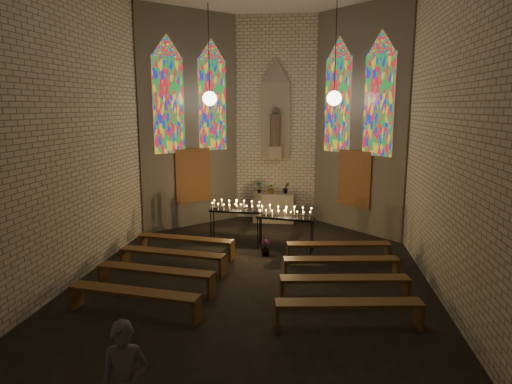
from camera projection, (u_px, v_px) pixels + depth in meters
The scene contains 17 objects.
floor at pixel (253, 279), 10.62m from camera, with size 12.00×12.00×0.00m, color black.
room at pixel (268, 115), 13.22m from camera, with size 8.22×12.43×7.00m.
altar at pixel (274, 208), 15.84m from camera, with size 1.40×0.60×1.00m, color #ACA08D.
flower_vase_left at pixel (259, 187), 15.81m from camera, with size 0.21×0.15×0.41m, color #4C723F.
flower_vase_center at pixel (271, 188), 15.68m from camera, with size 0.34×0.30×0.38m, color #4C723F.
flower_vase_right at pixel (286, 188), 15.74m from camera, with size 0.21×0.17×0.38m, color #4C723F.
aisle_flower_pot at pixel (265, 248), 12.26m from camera, with size 0.24×0.24×0.44m, color #4C723F.
votive_stand_left at pixel (236, 208), 13.49m from camera, with size 1.60×0.48×1.16m.
votive_stand_right at pixel (285, 215), 12.58m from camera, with size 1.64×0.64×1.18m.
pew_left_0 at pixel (186, 241), 12.21m from camera, with size 2.68×0.75×0.51m.
pew_right_0 at pixel (338, 247), 11.71m from camera, with size 2.68×0.75×0.51m.
pew_left_1 at pixel (172, 255), 11.04m from camera, with size 2.68×0.75×0.51m.
pew_right_1 at pixel (341, 262), 10.54m from camera, with size 2.68×0.75×0.51m.
pew_left_2 at pixel (155, 273), 9.87m from camera, with size 2.68×0.75×0.51m.
pew_right_2 at pixel (344, 281), 9.37m from camera, with size 2.68×0.75×0.51m.
pew_left_3 at pixel (134, 295), 8.70m from camera, with size 2.68×0.75×0.51m.
pew_right_3 at pixel (349, 306), 8.20m from camera, with size 2.68×0.75×0.51m.
Camera 1 is at (1.33, -9.97, 3.95)m, focal length 32.00 mm.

